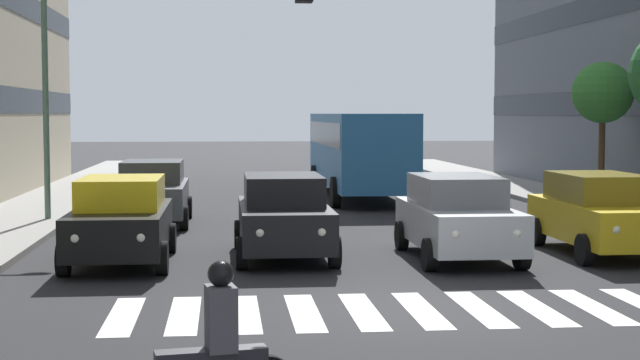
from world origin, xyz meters
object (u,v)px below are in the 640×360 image
car_1 (457,216)px  traffic_light_gantry (58,59)px  car_row2_0 (153,192)px  street_lamp_right (63,51)px  bus_behind_traffic (358,146)px  car_2 (284,215)px  car_3 (121,220)px  car_0 (600,213)px  motorcycle_with_rider (215,354)px  street_tree_2 (603,94)px

car_1 → traffic_light_gantry: size_ratio=0.81×
car_row2_0 → street_lamp_right: (2.36, -0.29, 3.80)m
bus_behind_traffic → street_lamp_right: (9.08, 7.37, 2.82)m
car_2 → car_row2_0: bearing=-63.8°
car_3 → street_lamp_right: 8.45m
car_row2_0 → traffic_light_gantry: traffic_light_gantry is taller
car_2 → car_3: same height
car_2 → traffic_light_gantry: traffic_light_gantry is taller
car_1 → car_row2_0: bearing=-46.2°
car_0 → car_2: bearing=-1.7°
car_row2_0 → traffic_light_gantry: (0.33, 12.72, 2.87)m
car_1 → motorcycle_with_rider: (4.89, 10.02, -0.24)m
motorcycle_with_rider → car_0: bearing=-127.9°
car_2 → motorcycle_with_rider: size_ratio=2.62×
car_3 → car_row2_0: size_ratio=1.00×
car_2 → bus_behind_traffic: bearing=-104.2°
street_tree_2 → car_0: bearing=67.9°
car_0 → car_1: bearing=6.6°
car_2 → street_tree_2: (-10.56, -9.17, 2.74)m
car_0 → car_1: same height
traffic_light_gantry → street_tree_2: bearing=-132.3°
motorcycle_with_rider → car_1: bearing=-116.0°
car_1 → street_tree_2: size_ratio=0.99×
car_1 → bus_behind_traffic: bus_behind_traffic is taller
car_row2_0 → bus_behind_traffic: bus_behind_traffic is taller
car_0 → bus_behind_traffic: size_ratio=0.42×
car_3 → car_1: bearing=179.2°
car_3 → traffic_light_gantry: bearing=87.9°
car_3 → motorcycle_with_rider: bearing=100.9°
car_0 → car_1: 3.22m
street_tree_2 → motorcycle_with_rider: bearing=59.0°
car_0 → traffic_light_gantry: 12.26m
car_2 → car_3: 3.32m
car_3 → bus_behind_traffic: bus_behind_traffic is taller
car_3 → bus_behind_traffic: size_ratio=0.42×
car_2 → street_tree_2: bearing=-139.0°
car_1 → car_row2_0: same height
car_row2_0 → traffic_light_gantry: 13.04m
bus_behind_traffic → car_3: bearing=64.8°
bus_behind_traffic → motorcycle_with_rider: bus_behind_traffic is taller
bus_behind_traffic → motorcycle_with_rider: (4.89, 24.69, -1.21)m
car_1 → car_2: bearing=-9.1°
bus_behind_traffic → street_lamp_right: street_lamp_right is taller
car_1 → car_2: size_ratio=1.00×
car_0 → traffic_light_gantry: (10.26, 6.08, 2.87)m
car_3 → street_tree_2: 17.10m
car_row2_0 → motorcycle_with_rider: (-1.83, 17.03, -0.24)m
car_0 → car_3: size_ratio=1.00×
car_2 → street_lamp_right: bearing=-50.6°
car_1 → bus_behind_traffic: bearing=-90.0°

